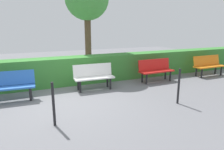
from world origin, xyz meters
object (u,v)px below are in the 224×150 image
Objects in this scene: bench_orange at (208,65)px; bench_red at (156,69)px; bench_white at (94,76)px; bench_blue at (9,85)px.

bench_orange is 1.02× the size of bench_red.
bench_blue is (2.61, 0.11, 0.00)m from bench_white.
bench_orange is 1.00× the size of bench_blue.
bench_red is 5.14m from bench_blue.
bench_blue is at bearing 4.27° from bench_white.
bench_orange is 2.64m from bench_red.
bench_orange is 1.05× the size of bench_white.
bench_red reaches higher than bench_blue.
bench_red is at bearing -175.75° from bench_blue.
bench_white is (2.53, 0.02, -0.00)m from bench_red.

